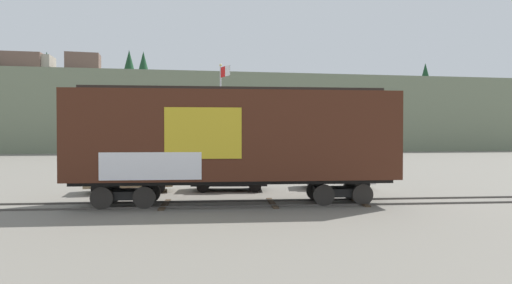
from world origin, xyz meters
name	(u,v)px	position (x,y,z in m)	size (l,w,h in m)	color
ground_plane	(202,205)	(0.00, 0.00, 0.00)	(260.00, 260.00, 0.00)	slate
track	(261,203)	(2.55, -0.07, 0.04)	(59.98, 5.61, 0.08)	#4C4742
freight_car	(235,137)	(1.43, 0.00, 2.93)	(14.08, 3.63, 5.13)	#472316
flagpole	(222,104)	(1.84, 13.26, 5.36)	(0.70, 1.42, 8.42)	silver
hillside	(194,115)	(-0.13, 66.39, 6.95)	(139.28, 29.31, 18.76)	slate
parked_car_tan	(129,175)	(-3.76, 4.78, 0.88)	(4.53, 2.19, 1.78)	#9E8966
parked_car_black	(229,175)	(1.59, 4.63, 0.85)	(4.24, 2.40, 1.75)	black
parked_car_silver	(335,174)	(7.68, 4.67, 0.80)	(4.31, 2.58, 1.59)	#B7BABF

